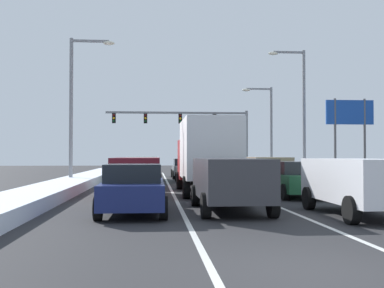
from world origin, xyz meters
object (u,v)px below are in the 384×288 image
object	(u,v)px
street_lamp_left_mid	(77,98)
roadside_sign_right	(350,121)
suv_tan_right_lane_third	(264,169)
street_lamp_right_mid	(267,122)
suv_charcoal_center_lane_nearest	(230,179)
street_lamp_right_near	(299,103)
traffic_light_gantry	(194,124)
suv_silver_right_lane_fourth	(242,166)
suv_green_left_lane_fourth	(143,166)
sedan_black_center_lane_third	(192,171)
suv_white_right_lane_nearest	(359,181)
sedan_green_right_lane_second	(296,179)
suv_maroon_left_lane_second	(136,173)
suv_white_left_lane_third	(142,168)
sedan_navy_left_lane_nearest	(133,189)
box_truck_center_lane_second	(207,153)
sedan_gray_center_lane_fourth	(185,168)

from	to	relation	value
street_lamp_left_mid	roadside_sign_right	size ratio (longest dim) A/B	1.59
suv_tan_right_lane_third	street_lamp_right_mid	size ratio (longest dim) A/B	0.64
suv_charcoal_center_lane_nearest	street_lamp_right_near	world-z (taller)	street_lamp_right_near
suv_tan_right_lane_third	traffic_light_gantry	distance (m)	21.54
suv_silver_right_lane_fourth	suv_green_left_lane_fourth	size ratio (longest dim) A/B	1.00
sedan_black_center_lane_third	suv_silver_right_lane_fourth	bearing A→B (deg)	22.12
suv_white_right_lane_nearest	street_lamp_left_mid	size ratio (longest dim) A/B	0.56
suv_silver_right_lane_fourth	suv_green_left_lane_fourth	distance (m)	7.03
sedan_green_right_lane_second	suv_maroon_left_lane_second	distance (m)	6.83
suv_charcoal_center_lane_nearest	suv_tan_right_lane_third	bearing A→B (deg)	71.45
sedan_green_right_lane_second	suv_white_left_lane_third	xyz separation A→B (m)	(-6.69, 7.83, 0.25)
suv_silver_right_lane_fourth	sedan_black_center_lane_third	distance (m)	3.85
sedan_navy_left_lane_nearest	roadside_sign_right	distance (m)	20.95
sedan_green_right_lane_second	suv_green_left_lane_fourth	distance (m)	15.65
suv_tan_right_lane_third	roadside_sign_right	size ratio (longest dim) A/B	0.89
suv_green_left_lane_fourth	suv_white_left_lane_third	bearing A→B (deg)	-89.22
suv_silver_right_lane_fourth	traffic_light_gantry	xyz separation A→B (m)	(-2.09, 14.81, 3.87)
suv_charcoal_center_lane_nearest	street_lamp_right_near	size ratio (longest dim) A/B	0.53
suv_maroon_left_lane_second	traffic_light_gantry	size ratio (longest dim) A/B	0.35
suv_charcoal_center_lane_nearest	sedan_black_center_lane_third	size ratio (longest dim) A/B	1.09
sedan_green_right_lane_second	sedan_navy_left_lane_nearest	distance (m)	8.51
sedan_green_right_lane_second	street_lamp_right_mid	xyz separation A→B (m)	(3.79, 20.93, 3.88)
street_lamp_right_mid	roadside_sign_right	bearing A→B (deg)	-74.03
suv_white_right_lane_nearest	street_lamp_left_mid	distance (m)	18.86
street_lamp_left_mid	roadside_sign_right	world-z (taller)	street_lamp_left_mid
suv_maroon_left_lane_second	street_lamp_left_mid	distance (m)	9.75
sedan_navy_left_lane_nearest	street_lamp_right_near	xyz separation A→B (m)	(10.87, 18.28, 4.67)
roadside_sign_right	suv_tan_right_lane_third	bearing A→B (deg)	-145.76
suv_white_right_lane_nearest	suv_maroon_left_lane_second	world-z (taller)	same
suv_white_right_lane_nearest	suv_silver_right_lane_fourth	bearing A→B (deg)	90.10
street_lamp_right_mid	box_truck_center_lane_second	bearing A→B (deg)	-111.27
sedan_gray_center_lane_fourth	suv_white_left_lane_third	distance (m)	9.63
suv_white_right_lane_nearest	sedan_green_right_lane_second	size ratio (longest dim) A/B	1.09
sedan_green_right_lane_second	suv_tan_right_lane_third	size ratio (longest dim) A/B	0.92
sedan_gray_center_lane_fourth	sedan_green_right_lane_second	bearing A→B (deg)	-77.86
suv_white_right_lane_nearest	suv_white_left_lane_third	size ratio (longest dim) A/B	1.00
suv_white_right_lane_nearest	traffic_light_gantry	bearing A→B (deg)	93.65
sedan_gray_center_lane_fourth	sedan_black_center_lane_third	bearing A→B (deg)	-89.56
suv_green_left_lane_fourth	suv_white_right_lane_nearest	bearing A→B (deg)	-71.70
suv_white_left_lane_third	street_lamp_left_mid	size ratio (longest dim) A/B	0.56
sedan_gray_center_lane_fourth	street_lamp_right_mid	world-z (taller)	street_lamp_right_mid
suv_maroon_left_lane_second	roadside_sign_right	world-z (taller)	roadside_sign_right
sedan_gray_center_lane_fourth	suv_white_left_lane_third	world-z (taller)	suv_white_left_lane_third
sedan_navy_left_lane_nearest	roadside_sign_right	xyz separation A→B (m)	(13.45, 15.73, 3.25)
suv_white_left_lane_third	street_lamp_left_mid	xyz separation A→B (m)	(-3.89, 0.89, 4.16)
suv_green_left_lane_fourth	suv_tan_right_lane_third	bearing A→B (deg)	-50.86
suv_tan_right_lane_third	sedan_navy_left_lane_nearest	bearing A→B (deg)	-120.88
street_lamp_right_mid	suv_silver_right_lane_fourth	bearing A→B (deg)	-113.39
sedan_black_center_lane_third	suv_green_left_lane_fourth	bearing A→B (deg)	132.26
sedan_green_right_lane_second	roadside_sign_right	bearing A→B (deg)	56.91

